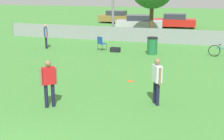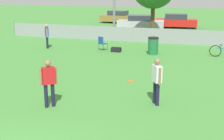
% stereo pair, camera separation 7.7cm
% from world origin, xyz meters
% --- Properties ---
extents(fence_backline, '(23.69, 0.07, 1.21)m').
position_xyz_m(fence_backline, '(0.00, 18.00, 0.55)').
color(fence_backline, gray).
rests_on(fence_backline, ground_plane).
extents(player_defender_red, '(0.47, 0.46, 1.68)m').
position_xyz_m(player_defender_red, '(-0.83, 4.01, 0.98)').
color(player_defender_red, '#191933').
rests_on(player_defender_red, ground_plane).
extents(player_receiver_white, '(0.42, 0.52, 1.68)m').
position_xyz_m(player_receiver_white, '(2.68, 5.37, 0.98)').
color(player_receiver_white, '#191933').
rests_on(player_receiver_white, ground_plane).
extents(spectator_in_blue, '(0.41, 0.49, 1.65)m').
position_xyz_m(spectator_in_blue, '(-6.27, 13.69, 0.96)').
color(spectator_in_blue, '#191933').
rests_on(spectator_in_blue, ground_plane).
extents(frisbee_disc, '(0.27, 0.27, 0.03)m').
position_xyz_m(frisbee_disc, '(1.14, 7.79, 0.01)').
color(frisbee_disc, '#E5591E').
rests_on(frisbee_disc, ground_plane).
extents(folding_chair_sideline, '(0.60, 0.60, 0.93)m').
position_xyz_m(folding_chair_sideline, '(-2.41, 14.05, 0.54)').
color(folding_chair_sideline, '#333338').
rests_on(folding_chair_sideline, ground_plane).
extents(bicycle_sideline, '(1.73, 0.44, 0.75)m').
position_xyz_m(bicycle_sideline, '(5.24, 14.34, 0.36)').
color(bicycle_sideline, black).
rests_on(bicycle_sideline, ground_plane).
extents(trash_bin, '(0.66, 0.66, 1.08)m').
position_xyz_m(trash_bin, '(1.02, 13.87, 0.54)').
color(trash_bin, '#1E6638').
rests_on(trash_bin, ground_plane).
extents(gear_bag_sideline, '(0.64, 0.35, 0.31)m').
position_xyz_m(gear_bag_sideline, '(-1.39, 13.90, 0.14)').
color(gear_bag_sideline, black).
rests_on(gear_bag_sideline, ground_plane).
extents(parked_car_tan, '(4.19, 2.14, 1.44)m').
position_xyz_m(parked_car_tan, '(-6.06, 29.99, 0.70)').
color(parked_car_tan, black).
rests_on(parked_car_tan, ground_plane).
extents(parked_car_silver, '(4.73, 2.45, 1.41)m').
position_xyz_m(parked_car_silver, '(-2.30, 25.26, 0.68)').
color(parked_car_silver, black).
rests_on(parked_car_silver, ground_plane).
extents(parked_car_red, '(4.36, 2.25, 1.44)m').
position_xyz_m(parked_car_red, '(0.88, 27.59, 0.70)').
color(parked_car_red, black).
rests_on(parked_car_red, ground_plane).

